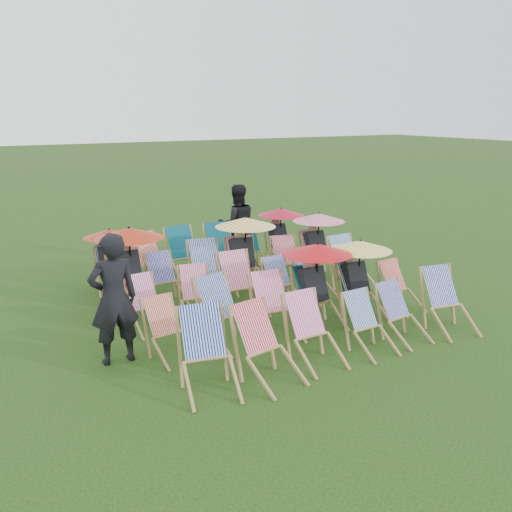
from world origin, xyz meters
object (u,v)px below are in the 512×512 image
deckchair_0 (208,354)px  deckchair_29 (282,235)px  person_left (114,299)px  person_rear (237,225)px  deckchair_5 (450,302)px

deckchair_0 → deckchair_29: size_ratio=0.83×
person_left → deckchair_29: bearing=-144.2°
deckchair_0 → person_rear: (3.08, 5.07, 0.40)m
person_left → person_rear: 5.30m
deckchair_0 → person_left: bearing=128.5°
deckchair_29 → deckchair_5: bearing=-92.9°
deckchair_0 → person_rear: 5.95m
deckchair_29 → person_left: person_left is taller
deckchair_0 → person_left: (-0.73, 1.39, 0.41)m
person_rear → deckchair_29: bearing=169.4°
deckchair_5 → person_left: (-4.82, 1.46, 0.43)m
deckchair_5 → deckchair_29: deckchair_29 is taller
deckchair_29 → person_rear: size_ratio=0.69×
person_left → person_rear: bearing=-134.9°
deckchair_5 → person_rear: (-1.01, 5.13, 0.41)m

